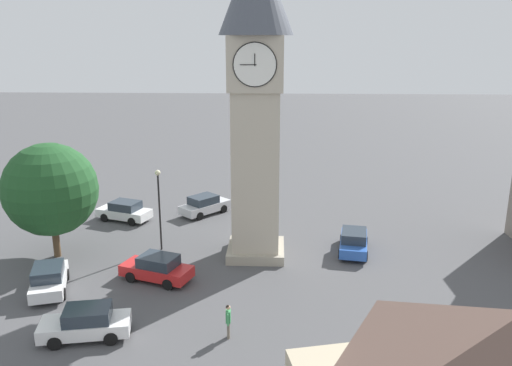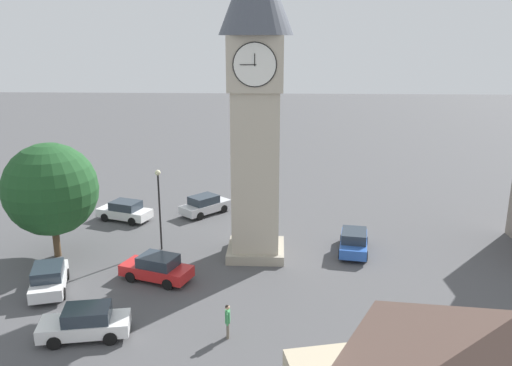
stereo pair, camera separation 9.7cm
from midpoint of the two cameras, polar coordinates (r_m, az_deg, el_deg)
ground_plane at (r=34.02m, az=-0.08°, el=-7.85°), size 200.00×200.00×0.00m
clock_tower at (r=31.27m, az=-0.09°, el=11.52°), size 4.36×4.36×19.41m
car_blue_kerb at (r=34.66m, az=10.59°, el=-6.31°), size 2.32×4.34×1.53m
car_silver_kerb at (r=31.31m, az=-21.84°, el=-9.70°), size 2.86×4.45×1.53m
car_red_corner at (r=41.45m, az=-5.72°, el=-2.41°), size 4.03×4.19×1.53m
car_white_side at (r=30.89m, az=-10.90°, el=-9.15°), size 4.46×2.98×1.53m
car_black_far at (r=26.30m, az=-18.28°, el=-14.37°), size 4.37×2.45×1.53m
car_green_alley at (r=41.11m, az=-14.30°, el=-2.99°), size 4.45×2.94×1.53m
pedestrian at (r=24.96m, az=-3.17°, el=-14.60°), size 0.23×0.56×1.69m
tree at (r=34.71m, az=-21.69°, el=-0.67°), size 5.82×5.82×7.39m
lamp_post at (r=34.14m, az=-10.68°, el=-1.59°), size 0.36×0.36×5.45m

